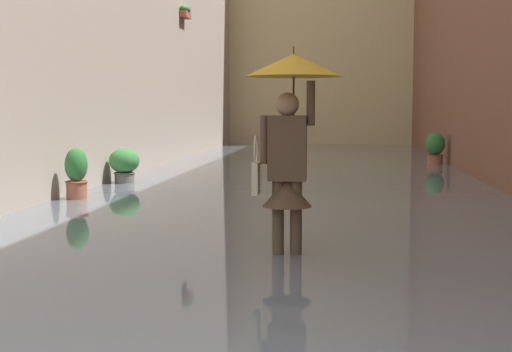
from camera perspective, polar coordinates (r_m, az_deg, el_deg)
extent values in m
plane|color=slate|center=(16.47, 3.46, -0.26)|extent=(68.67, 68.67, 0.00)
cube|color=slate|center=(16.46, 3.46, -0.06)|extent=(8.16, 33.47, 0.12)
cube|color=#9E563D|center=(21.74, -5.45, 12.22)|extent=(0.20, 0.70, 0.18)
ellipsoid|color=#387F3D|center=(21.76, -5.46, 12.64)|extent=(0.28, 0.76, 0.24)
cube|color=black|center=(7.51, 1.69, -6.52)|extent=(0.11, 0.24, 0.10)
cylinder|color=#4C3828|center=(7.44, 1.70, -3.27)|extent=(0.12, 0.12, 0.76)
cube|color=black|center=(7.50, 3.07, -6.54)|extent=(0.11, 0.24, 0.10)
cylinder|color=#4C3828|center=(7.43, 3.09, -3.29)|extent=(0.12, 0.12, 0.76)
cube|color=#4C3828|center=(7.36, 2.42, 2.15)|extent=(0.38, 0.22, 0.65)
cone|color=#4C3828|center=(7.40, 2.40, -1.28)|extent=(0.51, 0.51, 0.28)
sphere|color=#8C664C|center=(7.35, 2.43, 5.53)|extent=(0.23, 0.23, 0.23)
cylinder|color=#4C3828|center=(7.34, 4.23, 5.60)|extent=(0.08, 0.08, 0.44)
cylinder|color=#4C3828|center=(7.37, 0.63, 2.81)|extent=(0.08, 0.08, 0.48)
cylinder|color=black|center=(7.35, 2.90, 6.59)|extent=(0.02, 0.02, 0.49)
cone|color=gold|center=(7.36, 2.91, 8.50)|extent=(0.96, 0.96, 0.22)
cylinder|color=black|center=(7.37, 2.92, 9.59)|extent=(0.01, 0.01, 0.08)
cube|color=beige|center=(7.39, 0.00, -0.19)|extent=(0.06, 0.28, 0.32)
torus|color=beige|center=(7.37, 0.00, 1.98)|extent=(0.02, 0.30, 0.30)
cylinder|color=#9E563D|center=(19.97, 13.58, 1.06)|extent=(0.40, 0.40, 0.34)
torus|color=brown|center=(19.95, 13.59, 1.56)|extent=(0.43, 0.43, 0.04)
ellipsoid|color=#2D7033|center=(19.94, 13.61, 2.42)|extent=(0.51, 0.51, 0.61)
cylinder|color=#66605B|center=(14.77, -10.06, -0.38)|extent=(0.38, 0.38, 0.31)
torus|color=#56524E|center=(14.76, -10.07, 0.22)|extent=(0.42, 0.42, 0.04)
ellipsoid|color=#387F3D|center=(14.74, -10.09, 1.17)|extent=(0.59, 0.59, 0.49)
cylinder|color=#9E563D|center=(12.29, -13.61, -1.36)|extent=(0.33, 0.33, 0.39)
torus|color=brown|center=(12.27, -13.63, -0.45)|extent=(0.36, 0.36, 0.04)
ellipsoid|color=#2D7033|center=(12.25, -13.65, 0.83)|extent=(0.36, 0.36, 0.55)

